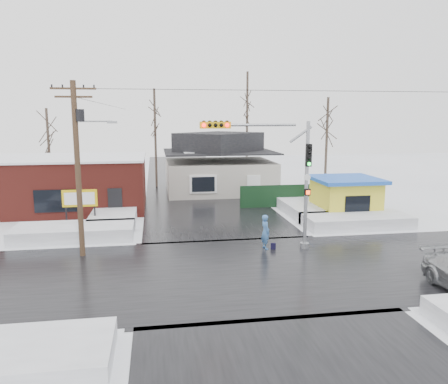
{
  "coord_description": "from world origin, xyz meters",
  "views": [
    {
      "loc": [
        -4.11,
        -19.44,
        7.26
      ],
      "look_at": [
        -0.27,
        4.68,
        3.0
      ],
      "focal_mm": 35.0,
      "sensor_mm": 36.0,
      "label": 1
    }
  ],
  "objects": [
    {
      "name": "tree_far_mid",
      "position": [
        6.0,
        28.0,
        9.54
      ],
      "size": [
        3.0,
        3.0,
        12.0
      ],
      "color": "#332821",
      "rests_on": "ground"
    },
    {
      "name": "road_ew",
      "position": [
        0.0,
        0.0,
        0.01
      ],
      "size": [
        120.0,
        10.0,
        0.02
      ],
      "primitive_type": "cube",
      "color": "black",
      "rests_on": "ground"
    },
    {
      "name": "snowbank_nside_w",
      "position": [
        -7.0,
        12.0,
        0.4
      ],
      "size": [
        3.0,
        8.0,
        0.8
      ],
      "primitive_type": "cube",
      "color": "white",
      "rests_on": "ground"
    },
    {
      "name": "snowbank_nside_e",
      "position": [
        7.0,
        12.0,
        0.4
      ],
      "size": [
        3.0,
        8.0,
        0.8
      ],
      "primitive_type": "cube",
      "color": "white",
      "rests_on": "ground"
    },
    {
      "name": "brick_building",
      "position": [
        -11.0,
        15.99,
        2.08
      ],
      "size": [
        12.2,
        8.2,
        4.12
      ],
      "color": "maroon",
      "rests_on": "ground"
    },
    {
      "name": "kiosk",
      "position": [
        9.5,
        9.99,
        1.46
      ],
      "size": [
        4.6,
        4.6,
        2.88
      ],
      "color": "yellow",
      "rests_on": "ground"
    },
    {
      "name": "pedestrian",
      "position": [
        1.8,
        3.18,
        0.96
      ],
      "size": [
        0.58,
        0.77,
        1.92
      ],
      "primitive_type": "imported",
      "rotation": [
        0.0,
        0.0,
        1.76
      ],
      "color": "#3D6DAB",
      "rests_on": "ground"
    },
    {
      "name": "ground",
      "position": [
        0.0,
        0.0,
        0.0
      ],
      "size": [
        120.0,
        120.0,
        0.0
      ],
      "primitive_type": "plane",
      "color": "white",
      "rests_on": "ground"
    },
    {
      "name": "marquee_sign",
      "position": [
        -9.0,
        9.49,
        1.92
      ],
      "size": [
        2.2,
        0.21,
        2.55
      ],
      "color": "black",
      "rests_on": "ground"
    },
    {
      "name": "fence",
      "position": [
        6.5,
        14.0,
        0.9
      ],
      "size": [
        8.0,
        0.12,
        1.8
      ],
      "primitive_type": "cube",
      "color": "black",
      "rests_on": "ground"
    },
    {
      "name": "snowbank_ne",
      "position": [
        9.0,
        7.0,
        0.4
      ],
      "size": [
        7.0,
        3.0,
        0.8
      ],
      "primitive_type": "cube",
      "color": "white",
      "rests_on": "ground"
    },
    {
      "name": "snowbank_nw",
      "position": [
        -9.0,
        7.0,
        0.4
      ],
      "size": [
        7.0,
        3.0,
        0.8
      ],
      "primitive_type": "cube",
      "color": "white",
      "rests_on": "ground"
    },
    {
      "name": "utility_pole",
      "position": [
        -7.93,
        3.5,
        5.11
      ],
      "size": [
        3.15,
        0.44,
        9.0
      ],
      "color": "#382619",
      "rests_on": "ground"
    },
    {
      "name": "tree_far_west",
      "position": [
        -14.0,
        24.0,
        6.36
      ],
      "size": [
        3.0,
        3.0,
        8.0
      ],
      "color": "#332821",
      "rests_on": "ground"
    },
    {
      "name": "traffic_signal",
      "position": [
        2.43,
        2.97,
        4.54
      ],
      "size": [
        6.05,
        0.68,
        7.0
      ],
      "color": "gray",
      "rests_on": "ground"
    },
    {
      "name": "shopping_bag",
      "position": [
        2.2,
        2.99,
        0.17
      ],
      "size": [
        0.3,
        0.19,
        0.35
      ],
      "primitive_type": "cube",
      "rotation": [
        0.0,
        0.0,
        -0.28
      ],
      "color": "black",
      "rests_on": "ground"
    },
    {
      "name": "house",
      "position": [
        2.0,
        22.0,
        2.62
      ],
      "size": [
        10.4,
        8.4,
        5.76
      ],
      "color": "#BEB6AB",
      "rests_on": "ground"
    },
    {
      "name": "road_ns",
      "position": [
        0.0,
        0.0,
        0.01
      ],
      "size": [
        10.0,
        120.0,
        0.02
      ],
      "primitive_type": "cube",
      "color": "black",
      "rests_on": "ground"
    },
    {
      "name": "tree_far_right",
      "position": [
        12.0,
        20.0,
        7.16
      ],
      "size": [
        3.0,
        3.0,
        9.0
      ],
      "color": "#332821",
      "rests_on": "ground"
    },
    {
      "name": "tree_far_left",
      "position": [
        -4.0,
        26.0,
        7.95
      ],
      "size": [
        3.0,
        3.0,
        10.0
      ],
      "color": "#332821",
      "rests_on": "ground"
    }
  ]
}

